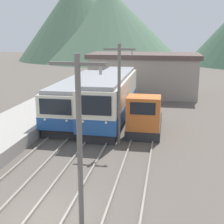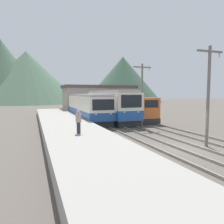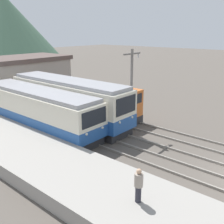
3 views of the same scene
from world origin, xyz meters
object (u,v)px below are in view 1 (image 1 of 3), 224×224
at_px(commuter_train_center, 112,99).
at_px(catenary_mast_mid, 119,91).
at_px(commuter_train_left, 81,99).
at_px(catenary_mast_near, 80,137).
at_px(shunting_locomotive, 145,116).

height_order(commuter_train_center, catenary_mast_mid, catenary_mast_mid).
bearing_deg(commuter_train_left, commuter_train_center, -10.35).
relative_size(catenary_mast_near, catenary_mast_mid, 1.00).
bearing_deg(commuter_train_left, catenary_mast_near, -74.37).
bearing_deg(commuter_train_center, catenary_mast_near, -84.21).
distance_m(commuter_train_center, catenary_mast_near, 15.07).
distance_m(shunting_locomotive, catenary_mast_mid, 4.17).
height_order(shunting_locomotive, catenary_mast_near, catenary_mast_near).
height_order(shunting_locomotive, catenary_mast_mid, catenary_mast_mid).
xyz_separation_m(commuter_train_center, catenary_mast_mid, (1.51, -5.66, 1.81)).
bearing_deg(catenary_mast_mid, catenary_mast_near, -90.00).
distance_m(commuter_train_left, catenary_mast_near, 16.11).
bearing_deg(shunting_locomotive, catenary_mast_mid, -115.89).
bearing_deg(commuter_train_center, catenary_mast_mid, -75.07).
distance_m(shunting_locomotive, catenary_mast_near, 12.62).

